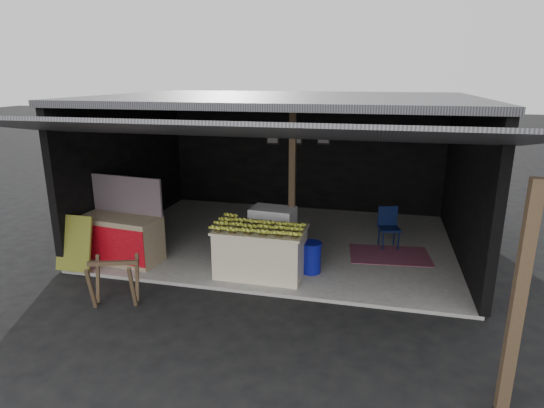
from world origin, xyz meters
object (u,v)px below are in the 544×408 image
(white_crate, at_px, (273,231))
(banana_table, at_px, (261,251))
(neighbor_stall, at_px, (121,236))
(plastic_chair, at_px, (388,224))
(sawhorse, at_px, (114,278))
(water_barrel, at_px, (311,258))

(white_crate, bearing_deg, banana_table, -83.64)
(white_crate, relative_size, neighbor_stall, 0.58)
(neighbor_stall, height_order, plastic_chair, neighbor_stall)
(white_crate, height_order, sawhorse, white_crate)
(banana_table, height_order, water_barrel, banana_table)
(water_barrel, bearing_deg, sawhorse, -146.85)
(water_barrel, distance_m, plastic_chair, 2.07)
(banana_table, relative_size, water_barrel, 2.96)
(white_crate, relative_size, sawhorse, 1.12)
(white_crate, height_order, neighbor_stall, neighbor_stall)
(white_crate, height_order, plastic_chair, white_crate)
(neighbor_stall, xyz_separation_m, sawhorse, (0.79, -1.49, -0.07))
(neighbor_stall, relative_size, plastic_chair, 1.91)
(banana_table, height_order, sawhorse, banana_table)
(sawhorse, xyz_separation_m, water_barrel, (2.72, 1.78, -0.14))
(neighbor_stall, bearing_deg, sawhorse, -55.24)
(banana_table, xyz_separation_m, white_crate, (-0.02, 1.00, 0.03))
(white_crate, xyz_separation_m, neighbor_stall, (-2.66, -1.01, 0.01))
(white_crate, bearing_deg, neighbor_stall, -154.29)
(sawhorse, distance_m, plastic_chair, 5.25)
(white_crate, distance_m, water_barrel, 1.13)
(plastic_chair, bearing_deg, neighbor_stall, -173.90)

